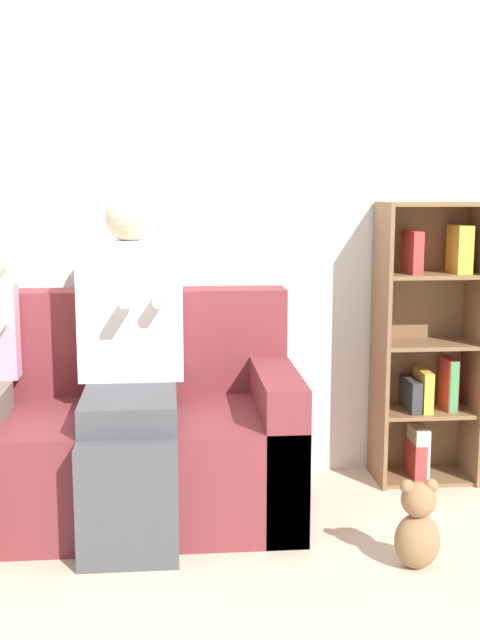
# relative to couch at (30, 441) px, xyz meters

# --- Properties ---
(ground_plane) EXTENTS (14.00, 14.00, 0.00)m
(ground_plane) POSITION_rel_couch_xyz_m (0.30, -0.50, -0.31)
(ground_plane) COLOR beige
(back_wall) EXTENTS (10.00, 0.06, 2.55)m
(back_wall) POSITION_rel_couch_xyz_m (0.30, 0.43, 0.97)
(back_wall) COLOR silver
(back_wall) RESTS_ON ground_plane
(couch) EXTENTS (2.18, 0.80, 0.90)m
(couch) POSITION_rel_couch_xyz_m (0.00, 0.00, 0.00)
(couch) COLOR maroon
(couch) RESTS_ON ground_plane
(adult_seated) EXTENTS (0.43, 0.72, 1.31)m
(adult_seated) POSITION_rel_couch_xyz_m (0.42, -0.12, 0.37)
(adult_seated) COLOR #47474C
(adult_seated) RESTS_ON ground_plane
(bookshelf) EXTENTS (0.45, 0.29, 1.28)m
(bookshelf) POSITION_rel_couch_xyz_m (1.75, 0.28, 0.30)
(bookshelf) COLOR brown
(bookshelf) RESTS_ON ground_plane
(teddy_bear) EXTENTS (0.16, 0.13, 0.33)m
(teddy_bear) POSITION_rel_couch_xyz_m (1.44, -0.62, -0.16)
(teddy_bear) COLOR #936B47
(teddy_bear) RESTS_ON ground_plane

